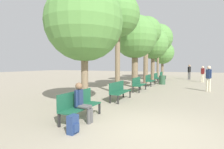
{
  "coord_description": "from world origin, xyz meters",
  "views": [
    {
      "loc": [
        0.99,
        -4.48,
        1.74
      ],
      "look_at": [
        -3.56,
        5.32,
        1.14
      ],
      "focal_mm": 28.0,
      "sensor_mm": 36.0,
      "label": 1
    }
  ],
  "objects": [
    {
      "name": "tree_row_0",
      "position": [
        -3.1,
        1.63,
        3.47
      ],
      "size": [
        3.2,
        3.2,
        5.08
      ],
      "color": "#7A664C",
      "rests_on": "ground_plane"
    },
    {
      "name": "pedestrian_near",
      "position": [
        1.89,
        15.14,
        0.93
      ],
      "size": [
        0.33,
        0.27,
        1.62
      ],
      "color": "beige",
      "rests_on": "ground_plane"
    },
    {
      "name": "tree_row_4",
      "position": [
        -3.1,
        15.19,
        4.03
      ],
      "size": [
        3.36,
        3.36,
        5.74
      ],
      "color": "#7A664C",
      "rests_on": "ground_plane"
    },
    {
      "name": "pedestrian_far",
      "position": [
        0.62,
        17.93,
        1.01
      ],
      "size": [
        0.36,
        0.3,
        1.76
      ],
      "color": "#4C4C4C",
      "rests_on": "ground_plane"
    },
    {
      "name": "person_seated",
      "position": [
        -2.04,
        -0.11,
        0.64
      ],
      "size": [
        0.56,
        0.32,
        1.2
      ],
      "color": "#4C4C4C",
      "rests_on": "ground_plane"
    },
    {
      "name": "tree_row_1",
      "position": [
        -3.1,
        5.13,
        4.62
      ],
      "size": [
        2.6,
        2.6,
        5.97
      ],
      "color": "#7A664C",
      "rests_on": "ground_plane"
    },
    {
      "name": "bench_row_1",
      "position": [
        -2.28,
        3.38,
        0.51
      ],
      "size": [
        0.47,
        1.72,
        0.9
      ],
      "color": "#195138",
      "rests_on": "ground_plane"
    },
    {
      "name": "bench_row_2",
      "position": [
        -2.28,
        6.7,
        0.51
      ],
      "size": [
        0.47,
        1.72,
        0.9
      ],
      "color": "#195138",
      "rests_on": "ground_plane"
    },
    {
      "name": "backpack",
      "position": [
        -1.73,
        -0.97,
        0.23
      ],
      "size": [
        0.23,
        0.28,
        0.48
      ],
      "color": "navy",
      "rests_on": "ground_plane"
    },
    {
      "name": "bench_row_5",
      "position": [
        -2.28,
        16.67,
        0.51
      ],
      "size": [
        0.47,
        1.72,
        0.9
      ],
      "color": "#195138",
      "rests_on": "ground_plane"
    },
    {
      "name": "ground_plane",
      "position": [
        0.0,
        0.0,
        0.0
      ],
      "size": [
        80.0,
        80.0,
        0.0
      ],
      "primitive_type": "plane",
      "color": "gray"
    },
    {
      "name": "tree_row_5",
      "position": [
        -3.1,
        18.29,
        5.08
      ],
      "size": [
        3.62,
        3.62,
        6.91
      ],
      "color": "#7A664C",
      "rests_on": "ground_plane"
    },
    {
      "name": "bench_row_3",
      "position": [
        -2.28,
        10.02,
        0.51
      ],
      "size": [
        0.47,
        1.72,
        0.9
      ],
      "color": "#195138",
      "rests_on": "ground_plane"
    },
    {
      "name": "tree_row_3",
      "position": [
        -3.1,
        11.97,
        4.79
      ],
      "size": [
        2.8,
        2.8,
        6.28
      ],
      "color": "#7A664C",
      "rests_on": "ground_plane"
    },
    {
      "name": "tree_row_2",
      "position": [
        -3.1,
        8.55,
        3.85
      ],
      "size": [
        3.3,
        3.3,
        5.55
      ],
      "color": "#7A664C",
      "rests_on": "ground_plane"
    },
    {
      "name": "tree_row_6",
      "position": [
        -3.1,
        21.92,
        3.5
      ],
      "size": [
        3.3,
        3.3,
        5.18
      ],
      "color": "#7A664C",
      "rests_on": "ground_plane"
    },
    {
      "name": "bench_row_4",
      "position": [
        -2.28,
        13.35,
        0.51
      ],
      "size": [
        0.47,
        1.72,
        0.9
      ],
      "color": "#195138",
      "rests_on": "ground_plane"
    },
    {
      "name": "bench_row_0",
      "position": [
        -2.28,
        0.06,
        0.51
      ],
      "size": [
        0.47,
        1.72,
        0.9
      ],
      "color": "#195138",
      "rests_on": "ground_plane"
    },
    {
      "name": "trash_bin",
      "position": [
        -1.47,
        11.47,
        0.39
      ],
      "size": [
        0.55,
        0.55,
        0.78
      ],
      "color": "#2D5138",
      "rests_on": "ground_plane"
    },
    {
      "name": "pedestrian_mid",
      "position": [
        1.93,
        8.44,
        0.96
      ],
      "size": [
        0.34,
        0.29,
        1.68
      ],
      "color": "beige",
      "rests_on": "ground_plane"
    }
  ]
}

